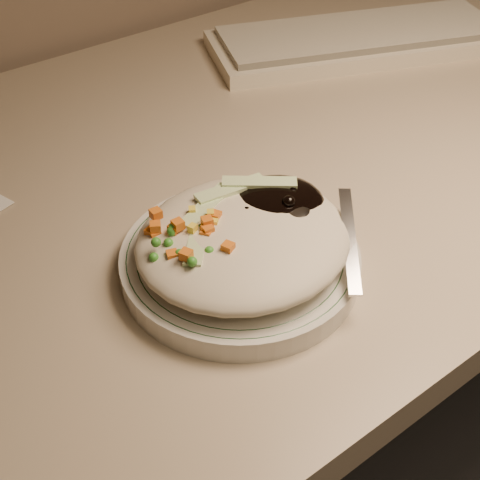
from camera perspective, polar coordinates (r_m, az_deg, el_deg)
desk at (r=0.87m, az=-2.77°, el=-4.66°), size 1.40×0.70×0.74m
plate at (r=0.60m, az=0.00°, el=-1.89°), size 0.21×0.21×0.02m
plate_rim at (r=0.59m, az=0.00°, el=-1.18°), size 0.20×0.20×0.00m
meal at (r=0.58m, az=0.38°, el=0.55°), size 0.21×0.19×0.05m
keyboard at (r=1.01m, az=10.17°, el=16.50°), size 0.45×0.30×0.03m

